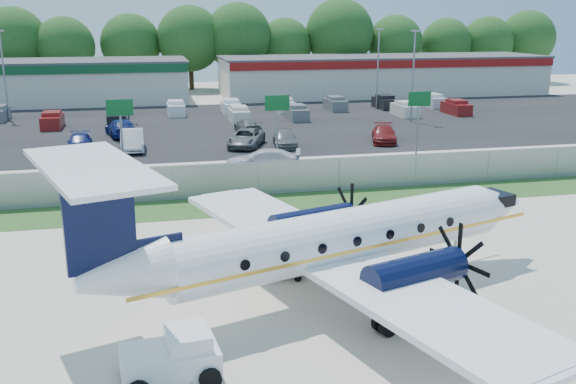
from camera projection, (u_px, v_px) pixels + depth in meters
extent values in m
plane|color=beige|center=(322.00, 288.00, 25.06)|extent=(170.00, 170.00, 0.00)
cube|color=#2D561E|center=(265.00, 204.00, 36.36)|extent=(170.00, 4.00, 0.02)
cube|color=black|center=(245.00, 175.00, 42.95)|extent=(170.00, 8.00, 0.02)
cube|color=black|center=(212.00, 126.00, 62.72)|extent=(170.00, 32.00, 0.02)
cube|color=gray|center=(258.00, 179.00, 37.98)|extent=(120.00, 0.02, 1.90)
cube|color=gray|center=(258.00, 163.00, 37.72)|extent=(120.00, 0.06, 0.06)
cube|color=gray|center=(259.00, 194.00, 38.23)|extent=(120.00, 0.06, 0.06)
cube|color=silver|center=(383.00, 76.00, 88.29)|extent=(44.00, 12.00, 5.00)
cube|color=#474749|center=(383.00, 57.00, 87.60)|extent=(44.40, 12.40, 0.24)
cube|color=maroon|center=(400.00, 64.00, 82.02)|extent=(44.00, 0.20, 1.00)
cylinder|color=gray|center=(122.00, 133.00, 44.37)|extent=(0.14, 0.14, 5.00)
cube|color=#0C5923|center=(120.00, 107.00, 43.75)|extent=(1.80, 0.08, 1.10)
cylinder|color=gray|center=(277.00, 127.00, 46.70)|extent=(0.14, 0.14, 5.00)
cube|color=#0C5923|center=(277.00, 103.00, 46.08)|extent=(1.80, 0.08, 1.10)
cylinder|color=gray|center=(418.00, 122.00, 49.03)|extent=(0.14, 0.14, 5.00)
cube|color=#0C5923|center=(420.00, 99.00, 48.42)|extent=(1.80, 0.08, 1.10)
cylinder|color=gray|center=(413.00, 77.00, 63.90)|extent=(0.18, 0.18, 9.00)
cube|color=gray|center=(415.00, 31.00, 62.72)|extent=(0.90, 0.35, 0.18)
cylinder|color=gray|center=(4.00, 76.00, 64.83)|extent=(0.18, 0.18, 9.00)
cylinder|color=gray|center=(378.00, 70.00, 73.31)|extent=(0.18, 0.18, 9.00)
cube|color=gray|center=(379.00, 29.00, 72.13)|extent=(0.90, 0.35, 0.18)
cylinder|color=white|center=(344.00, 237.00, 23.73)|extent=(13.74, 6.17, 2.09)
cone|color=white|center=(498.00, 206.00, 27.68)|extent=(2.94, 2.73, 2.09)
cone|color=white|center=(122.00, 275.00, 19.62)|extent=(3.36, 2.86, 2.09)
cube|color=black|center=(495.00, 198.00, 27.47)|extent=(1.38, 1.66, 0.50)
cube|color=white|center=(332.00, 255.00, 23.62)|extent=(9.24, 19.53, 0.24)
cylinder|color=black|center=(415.00, 273.00, 21.51)|extent=(3.93, 2.29, 1.21)
cylinder|color=black|center=(313.00, 222.00, 26.83)|extent=(3.93, 2.29, 1.21)
cube|color=black|center=(99.00, 220.00, 18.86)|extent=(2.05, 0.82, 3.19)
cube|color=white|center=(91.00, 167.00, 18.39)|extent=(4.59, 7.30, 0.15)
cylinder|color=gray|center=(455.00, 251.00, 26.96)|extent=(0.13, 0.13, 1.43)
cylinder|color=black|center=(454.00, 260.00, 27.07)|extent=(0.65, 0.38, 0.62)
cylinder|color=black|center=(385.00, 324.00, 21.34)|extent=(0.80, 0.63, 0.70)
cylinder|color=black|center=(288.00, 263.00, 26.65)|extent=(0.80, 0.63, 0.70)
cube|color=white|center=(170.00, 361.00, 18.55)|extent=(2.93, 1.94, 0.78)
cube|color=white|center=(188.00, 339.00, 18.56)|extent=(1.36, 1.56, 0.55)
cube|color=black|center=(205.00, 335.00, 18.71)|extent=(0.32, 1.23, 0.44)
cylinder|color=black|center=(132.00, 360.00, 19.11)|extent=(0.69, 0.31, 0.67)
cylinder|color=black|center=(210.00, 379.00, 18.14)|extent=(0.69, 0.31, 0.67)
cylinder|color=black|center=(199.00, 350.00, 19.72)|extent=(0.69, 0.31, 0.67)
cube|color=gray|center=(283.00, 268.00, 26.01)|extent=(1.90, 1.41, 0.10)
cube|color=gray|center=(263.00, 262.00, 25.97)|extent=(0.32, 1.01, 0.51)
cube|color=gray|center=(303.00, 263.00, 25.93)|extent=(0.32, 1.01, 0.51)
cylinder|color=black|center=(268.00, 278.00, 25.64)|extent=(0.32, 0.17, 0.31)
cylinder|color=black|center=(269.00, 269.00, 26.54)|extent=(0.32, 0.17, 0.31)
cylinder|color=black|center=(298.00, 278.00, 25.61)|extent=(0.32, 0.17, 0.31)
cylinder|color=black|center=(298.00, 269.00, 26.51)|extent=(0.32, 0.17, 0.31)
cone|color=orange|center=(497.00, 310.00, 22.61)|extent=(0.34, 0.34, 0.50)
cube|color=orange|center=(497.00, 316.00, 22.68)|extent=(0.35, 0.35, 0.03)
cone|color=orange|center=(474.00, 321.00, 21.71)|extent=(0.35, 0.35, 0.53)
cube|color=orange|center=(473.00, 328.00, 21.78)|extent=(0.37, 0.37, 0.03)
cone|color=orange|center=(222.00, 239.00, 29.74)|extent=(0.37, 0.37, 0.56)
cube|color=orange|center=(222.00, 245.00, 29.81)|extent=(0.39, 0.39, 0.03)
imported|color=silver|center=(263.00, 171.00, 44.17)|extent=(5.63, 3.48, 1.52)
imported|color=navy|center=(80.00, 151.00, 50.77)|extent=(2.05, 4.66, 1.33)
imported|color=silver|center=(133.00, 150.00, 51.08)|extent=(1.86, 5.11, 1.67)
imported|color=#595B5E|center=(246.00, 147.00, 52.59)|extent=(4.11, 5.71, 1.44)
imported|color=#595B5E|center=(285.00, 147.00, 52.61)|extent=(2.42, 4.70, 1.31)
imported|color=maroon|center=(384.00, 142.00, 54.48)|extent=(3.37, 5.19, 1.40)
imported|color=navy|center=(122.00, 137.00, 57.04)|extent=(3.23, 5.71, 1.56)
imported|color=#595B5E|center=(248.00, 133.00, 58.81)|extent=(2.15, 4.78, 1.36)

